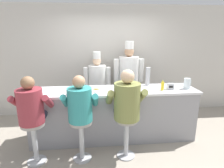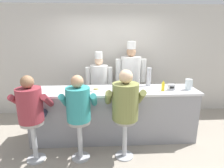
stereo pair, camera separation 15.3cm
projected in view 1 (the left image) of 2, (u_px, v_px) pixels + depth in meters
name	position (u px, v px, depth m)	size (l,w,h in m)	color
ground_plane	(116.00, 146.00, 3.46)	(20.00, 20.00, 0.00)	#9E9384
wall_back	(108.00, 61.00, 4.72)	(10.00, 0.06, 2.70)	beige
diner_counter	(114.00, 114.00, 3.66)	(3.16, 0.69, 1.00)	gray
ketchup_bottle_red	(129.00, 86.00, 3.35)	(0.07, 0.07, 0.25)	red
mustard_bottle_yellow	(163.00, 85.00, 3.48)	(0.06, 0.06, 0.20)	yellow
hot_sauce_bottle_orange	(129.00, 88.00, 3.44)	(0.03, 0.03, 0.13)	orange
water_pitcher_clear	(187.00, 84.00, 3.57)	(0.14, 0.12, 0.20)	silver
breakfast_plate	(96.00, 90.00, 3.47)	(0.25, 0.25, 0.05)	white
cereal_bowl	(71.00, 93.00, 3.23)	(0.14, 0.14, 0.05)	white
coffee_mug_blue	(118.00, 90.00, 3.33)	(0.12, 0.08, 0.09)	#4C7AB2
cup_stack_steel	(148.00, 76.00, 3.79)	(0.09, 0.09, 0.37)	#B7BABF
napkin_dispenser_chrome	(170.00, 86.00, 3.54)	(0.13, 0.08, 0.11)	silver
diner_seated_maroon	(32.00, 109.00, 2.85)	(0.57, 0.57, 1.43)	#B2B5BA
diner_seated_teal	(80.00, 107.00, 2.92)	(0.57, 0.56, 1.42)	#B2B5BA
diner_seated_olive	(127.00, 104.00, 2.99)	(0.63, 0.62, 1.50)	#B2B5BA
cook_in_whites_near	(97.00, 83.00, 4.43)	(0.63, 0.41, 1.62)	#232328
cook_in_whites_far	(129.00, 77.00, 4.49)	(0.72, 0.46, 1.85)	#232328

